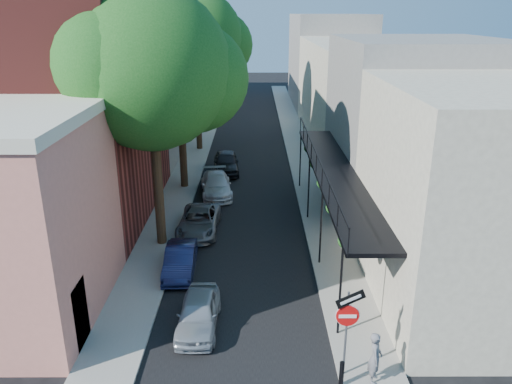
{
  "coord_description": "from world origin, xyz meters",
  "views": [
    {
      "loc": [
        0.52,
        -11.09,
        10.25
      ],
      "look_at": [
        0.58,
        9.46,
        2.8
      ],
      "focal_mm": 35.0,
      "sensor_mm": 36.0,
      "label": 1
    }
  ],
  "objects_px": {
    "bollard": "(342,374)",
    "oak_mid": "(186,71)",
    "oak_near": "(162,72)",
    "pedestrian": "(375,358)",
    "parked_car_c": "(199,221)",
    "parked_car_b": "(180,260)",
    "parked_car_e": "(226,162)",
    "parked_car_d": "(216,185)",
    "oak_far": "(202,40)",
    "parked_car_a": "(198,313)",
    "sign_post": "(348,319)"
  },
  "relations": [
    {
      "from": "parked_car_c",
      "to": "parked_car_e",
      "type": "height_order",
      "value": "parked_car_e"
    },
    {
      "from": "parked_car_e",
      "to": "pedestrian",
      "type": "bearing_deg",
      "value": -79.51
    },
    {
      "from": "sign_post",
      "to": "oak_mid",
      "type": "relative_size",
      "value": 0.29
    },
    {
      "from": "oak_mid",
      "to": "parked_car_a",
      "type": "bearing_deg",
      "value": -82.2
    },
    {
      "from": "sign_post",
      "to": "oak_near",
      "type": "relative_size",
      "value": 0.26
    },
    {
      "from": "parked_car_b",
      "to": "pedestrian",
      "type": "bearing_deg",
      "value": -47.42
    },
    {
      "from": "oak_far",
      "to": "oak_near",
      "type": "bearing_deg",
      "value": -90.04
    },
    {
      "from": "pedestrian",
      "to": "parked_car_b",
      "type": "bearing_deg",
      "value": 57.06
    },
    {
      "from": "sign_post",
      "to": "parked_car_c",
      "type": "bearing_deg",
      "value": 117.19
    },
    {
      "from": "bollard",
      "to": "pedestrian",
      "type": "bearing_deg",
      "value": 11.68
    },
    {
      "from": "oak_near",
      "to": "parked_car_a",
      "type": "distance_m",
      "value": 10.15
    },
    {
      "from": "sign_post",
      "to": "parked_car_a",
      "type": "distance_m",
      "value": 5.41
    },
    {
      "from": "parked_car_c",
      "to": "parked_car_b",
      "type": "bearing_deg",
      "value": -93.39
    },
    {
      "from": "bollard",
      "to": "oak_near",
      "type": "relative_size",
      "value": 0.07
    },
    {
      "from": "parked_car_d",
      "to": "pedestrian",
      "type": "xyz_separation_m",
      "value": [
        5.71,
        -16.02,
        0.31
      ]
    },
    {
      "from": "oak_near",
      "to": "pedestrian",
      "type": "distance_m",
      "value": 13.91
    },
    {
      "from": "parked_car_d",
      "to": "pedestrian",
      "type": "distance_m",
      "value": 17.01
    },
    {
      "from": "parked_car_b",
      "to": "parked_car_c",
      "type": "height_order",
      "value": "parked_car_c"
    },
    {
      "from": "oak_near",
      "to": "oak_mid",
      "type": "bearing_deg",
      "value": 90.37
    },
    {
      "from": "bollard",
      "to": "parked_car_d",
      "type": "xyz_separation_m",
      "value": [
        -4.74,
        16.22,
        0.09
      ]
    },
    {
      "from": "parked_car_d",
      "to": "parked_car_e",
      "type": "height_order",
      "value": "parked_car_e"
    },
    {
      "from": "parked_car_a",
      "to": "parked_car_d",
      "type": "distance_m",
      "value": 13.23
    },
    {
      "from": "parked_car_b",
      "to": "parked_car_e",
      "type": "xyz_separation_m",
      "value": [
        1.17,
        13.8,
        0.14
      ]
    },
    {
      "from": "oak_near",
      "to": "parked_car_c",
      "type": "bearing_deg",
      "value": 44.73
    },
    {
      "from": "oak_far",
      "to": "parked_car_b",
      "type": "bearing_deg",
      "value": -87.73
    },
    {
      "from": "bollard",
      "to": "oak_mid",
      "type": "bearing_deg",
      "value": 109.9
    },
    {
      "from": "parked_car_e",
      "to": "parked_car_d",
      "type": "bearing_deg",
      "value": -98.62
    },
    {
      "from": "pedestrian",
      "to": "oak_near",
      "type": "bearing_deg",
      "value": 50.12
    },
    {
      "from": "oak_far",
      "to": "pedestrian",
      "type": "distance_m",
      "value": 28.52
    },
    {
      "from": "pedestrian",
      "to": "bollard",
      "type": "bearing_deg",
      "value": 114.29
    },
    {
      "from": "bollard",
      "to": "oak_far",
      "type": "xyz_separation_m",
      "value": [
        -6.35,
        26.77,
        7.74
      ]
    },
    {
      "from": "parked_car_e",
      "to": "parked_car_a",
      "type": "bearing_deg",
      "value": -94.22
    },
    {
      "from": "oak_far",
      "to": "parked_car_a",
      "type": "height_order",
      "value": "oak_far"
    },
    {
      "from": "oak_mid",
      "to": "sign_post",
      "type": "bearing_deg",
      "value": -69.14
    },
    {
      "from": "oak_near",
      "to": "parked_car_e",
      "type": "height_order",
      "value": "oak_near"
    },
    {
      "from": "bollard",
      "to": "parked_car_b",
      "type": "bearing_deg",
      "value": 129.03
    },
    {
      "from": "parked_car_a",
      "to": "parked_car_d",
      "type": "height_order",
      "value": "parked_car_d"
    },
    {
      "from": "bollard",
      "to": "oak_mid",
      "type": "xyz_separation_m",
      "value": [
        -6.42,
        17.73,
        6.54
      ]
    },
    {
      "from": "parked_car_a",
      "to": "parked_car_c",
      "type": "relative_size",
      "value": 0.82
    },
    {
      "from": "parked_car_d",
      "to": "parked_car_a",
      "type": "bearing_deg",
      "value": -95.83
    },
    {
      "from": "parked_car_a",
      "to": "parked_car_e",
      "type": "xyz_separation_m",
      "value": [
        0.0,
        17.67,
        0.13
      ]
    },
    {
      "from": "oak_far",
      "to": "parked_car_d",
      "type": "height_order",
      "value": "oak_far"
    },
    {
      "from": "oak_near",
      "to": "parked_car_b",
      "type": "height_order",
      "value": "oak_near"
    },
    {
      "from": "oak_mid",
      "to": "parked_car_a",
      "type": "distance_m",
      "value": 16.22
    },
    {
      "from": "oak_near",
      "to": "oak_mid",
      "type": "height_order",
      "value": "oak_near"
    },
    {
      "from": "oak_far",
      "to": "parked_car_c",
      "type": "xyz_separation_m",
      "value": [
        1.15,
        -15.86,
        -7.69
      ]
    },
    {
      "from": "sign_post",
      "to": "parked_car_d",
      "type": "relative_size",
      "value": 0.71
    },
    {
      "from": "sign_post",
      "to": "parked_car_c",
      "type": "relative_size",
      "value": 0.73
    },
    {
      "from": "sign_post",
      "to": "oak_far",
      "type": "height_order",
      "value": "oak_far"
    },
    {
      "from": "parked_car_b",
      "to": "parked_car_c",
      "type": "distance_m",
      "value": 4.06
    }
  ]
}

